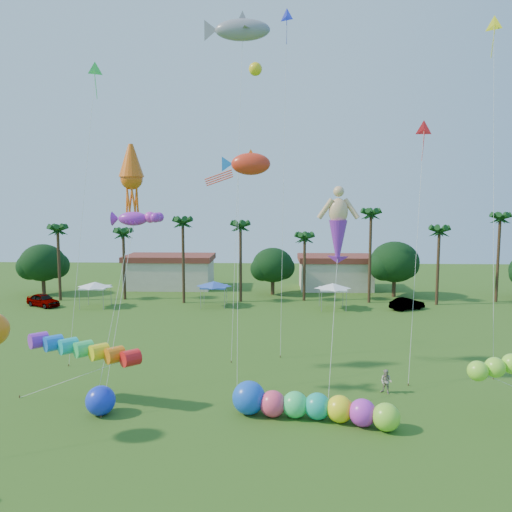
{
  "coord_description": "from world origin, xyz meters",
  "views": [
    {
      "loc": [
        1.13,
        -21.54,
        12.39
      ],
      "look_at": [
        0.0,
        10.0,
        9.0
      ],
      "focal_mm": 35.0,
      "sensor_mm": 36.0,
      "label": 1
    }
  ],
  "objects_px": {
    "caterpillar_inflatable": "(307,406)",
    "blue_ball": "(101,400)",
    "car_b": "(407,304)",
    "spectator_b": "(386,382)",
    "car_a": "(43,300)"
  },
  "relations": [
    {
      "from": "caterpillar_inflatable",
      "to": "blue_ball",
      "type": "xyz_separation_m",
      "value": [
        -12.05,
        0.24,
        0.04
      ]
    },
    {
      "from": "car_b",
      "to": "spectator_b",
      "type": "relative_size",
      "value": 2.63
    },
    {
      "from": "car_a",
      "to": "spectator_b",
      "type": "xyz_separation_m",
      "value": [
        34.93,
        -26.1,
        0.02
      ]
    },
    {
      "from": "spectator_b",
      "to": "blue_ball",
      "type": "bearing_deg",
      "value": -133.26
    },
    {
      "from": "car_b",
      "to": "blue_ball",
      "type": "distance_m",
      "value": 39.3
    },
    {
      "from": "car_b",
      "to": "spectator_b",
      "type": "distance_m",
      "value": 27.17
    },
    {
      "from": "spectator_b",
      "to": "caterpillar_inflatable",
      "type": "height_order",
      "value": "caterpillar_inflatable"
    },
    {
      "from": "car_b",
      "to": "spectator_b",
      "type": "xyz_separation_m",
      "value": [
        -8.16,
        -25.91,
        0.11
      ]
    },
    {
      "from": "spectator_b",
      "to": "blue_ball",
      "type": "distance_m",
      "value": 17.88
    },
    {
      "from": "car_a",
      "to": "caterpillar_inflatable",
      "type": "height_order",
      "value": "caterpillar_inflatable"
    },
    {
      "from": "car_b",
      "to": "spectator_b",
      "type": "height_order",
      "value": "spectator_b"
    },
    {
      "from": "car_b",
      "to": "caterpillar_inflatable",
      "type": "height_order",
      "value": "caterpillar_inflatable"
    },
    {
      "from": "car_a",
      "to": "car_b",
      "type": "relative_size",
      "value": 1.09
    },
    {
      "from": "car_b",
      "to": "caterpillar_inflatable",
      "type": "xyz_separation_m",
      "value": [
        -13.57,
        -30.05,
        0.13
      ]
    },
    {
      "from": "car_a",
      "to": "caterpillar_inflatable",
      "type": "distance_m",
      "value": 42.27
    }
  ]
}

